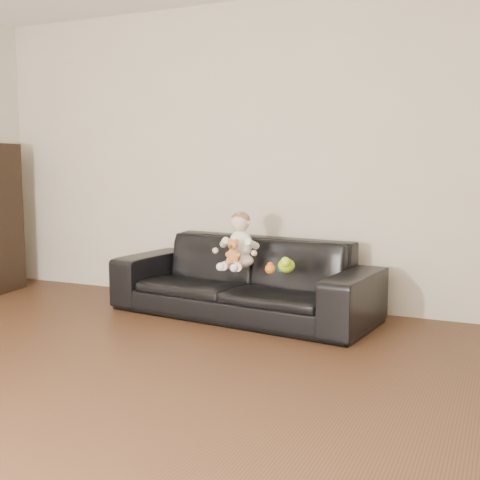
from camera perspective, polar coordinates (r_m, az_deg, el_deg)
The scene contains 8 objects.
floor at distance 3.27m, azimuth -21.37°, elevation -15.10°, with size 5.50×5.50×0.00m, color #462A19.
wall_back at distance 5.32m, azimuth -0.21°, elevation 8.09°, with size 5.00×5.00×0.00m, color beige.
sofa at distance 4.84m, azimuth 0.29°, elevation -3.59°, with size 2.13×0.83×0.62m, color black.
baby at distance 4.68m, azimuth -0.06°, elevation -0.34°, with size 0.33×0.39×0.44m.
teddy_bear at distance 4.56m, azimuth -0.64°, elevation -1.12°, with size 0.13×0.13×0.19m.
toy_green at distance 4.51m, azimuth 4.41°, elevation -2.45°, with size 0.13×0.15×0.11m, color #AEE31A.
toy_rattle at distance 4.45m, azimuth 2.88°, elevation -2.75°, with size 0.08×0.08×0.08m, color #D06618.
toy_blue_disc at distance 4.58m, azimuth 4.20°, elevation -2.87°, with size 0.11×0.11×0.02m, color blue.
Camera 1 is at (2.21, -2.09, 1.21)m, focal length 45.00 mm.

